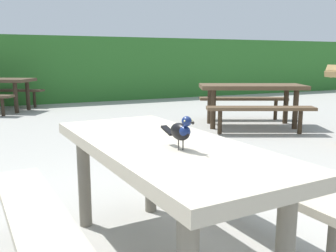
% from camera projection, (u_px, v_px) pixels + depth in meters
% --- Properties ---
extents(hedge_wall, '(28.00, 1.94, 1.77)m').
position_uv_depth(hedge_wall, '(31.00, 69.00, 10.35)').
color(hedge_wall, '#2D6B28').
rests_on(hedge_wall, ground).
extents(picnic_table_foreground, '(1.81, 1.85, 0.74)m').
position_uv_depth(picnic_table_foreground, '(163.00, 172.00, 2.16)').
color(picnic_table_foreground, '#B2A893').
rests_on(picnic_table_foreground, ground).
extents(bird_grackle, '(0.09, 0.29, 0.18)m').
position_uv_depth(bird_grackle, '(181.00, 131.00, 1.91)').
color(bird_grackle, black).
rests_on(bird_grackle, picnic_table_foreground).
extents(picnic_table_mid_left, '(2.26, 2.24, 0.74)m').
position_uv_depth(picnic_table_mid_left, '(251.00, 95.00, 6.57)').
color(picnic_table_mid_left, brown).
rests_on(picnic_table_mid_left, ground).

